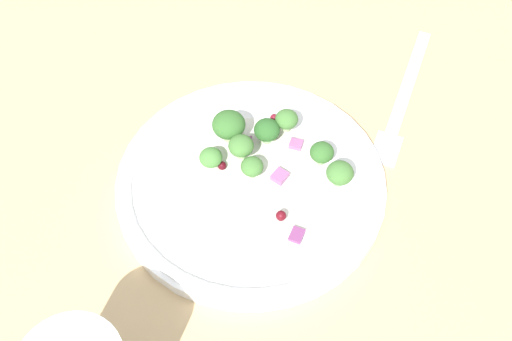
{
  "coord_description": "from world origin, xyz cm",
  "views": [
    {
      "loc": [
        9.99,
        -29.78,
        43.98
      ],
      "look_at": [
        0.46,
        -1.63,
        2.7
      ],
      "focal_mm": 42.37,
      "sensor_mm": 36.0,
      "label": 1
    }
  ],
  "objects_px": {
    "broccoli_floret_0": "(251,167)",
    "fork": "(402,101)",
    "plate": "(256,183)",
    "broccoli_floret_1": "(241,146)",
    "broccoli_floret_2": "(268,131)"
  },
  "relations": [
    {
      "from": "broccoli_floret_1",
      "to": "fork",
      "type": "xyz_separation_m",
      "value": [
        0.12,
        0.13,
        -0.03
      ]
    },
    {
      "from": "broccoli_floret_0",
      "to": "fork",
      "type": "bearing_deg",
      "value": 52.02
    },
    {
      "from": "broccoli_floret_0",
      "to": "fork",
      "type": "relative_size",
      "value": 0.11
    },
    {
      "from": "plate",
      "to": "fork",
      "type": "height_order",
      "value": "plate"
    },
    {
      "from": "plate",
      "to": "broccoli_floret_1",
      "type": "xyz_separation_m",
      "value": [
        -0.02,
        0.02,
        0.02
      ]
    },
    {
      "from": "fork",
      "to": "broccoli_floret_2",
      "type": "bearing_deg",
      "value": -137.24
    },
    {
      "from": "broccoli_floret_2",
      "to": "fork",
      "type": "height_order",
      "value": "broccoli_floret_2"
    },
    {
      "from": "plate",
      "to": "fork",
      "type": "xyz_separation_m",
      "value": [
        0.1,
        0.14,
        -0.01
      ]
    },
    {
      "from": "fork",
      "to": "broccoli_floret_0",
      "type": "bearing_deg",
      "value": -127.98
    },
    {
      "from": "broccoli_floret_0",
      "to": "fork",
      "type": "height_order",
      "value": "broccoli_floret_0"
    },
    {
      "from": "broccoli_floret_1",
      "to": "fork",
      "type": "height_order",
      "value": "broccoli_floret_1"
    },
    {
      "from": "broccoli_floret_0",
      "to": "broccoli_floret_1",
      "type": "height_order",
      "value": "broccoli_floret_1"
    },
    {
      "from": "plate",
      "to": "broccoli_floret_1",
      "type": "height_order",
      "value": "broccoli_floret_1"
    },
    {
      "from": "broccoli_floret_0",
      "to": "broccoli_floret_1",
      "type": "bearing_deg",
      "value": 135.15
    },
    {
      "from": "broccoli_floret_0",
      "to": "plate",
      "type": "bearing_deg",
      "value": -31.93
    }
  ]
}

